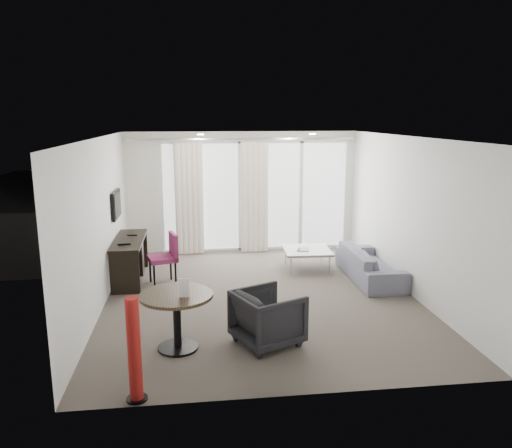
{
  "coord_description": "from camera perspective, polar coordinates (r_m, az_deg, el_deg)",
  "views": [
    {
      "loc": [
        -1.05,
        -7.73,
        2.93
      ],
      "look_at": [
        0.0,
        0.6,
        1.1
      ],
      "focal_mm": 35.0,
      "sensor_mm": 36.0,
      "label": 1
    }
  ],
  "objects": [
    {
      "name": "desk_chair",
      "position": [
        8.94,
        -10.67,
        -3.97
      ],
      "size": [
        0.6,
        0.58,
        0.91
      ],
      "primitive_type": null,
      "rotation": [
        0.0,
        0.0,
        0.26
      ],
      "color": "#7B214E",
      "rests_on": "floor"
    },
    {
      "name": "downlight_a",
      "position": [
        9.33,
        -6.36,
        10.14
      ],
      "size": [
        0.12,
        0.12,
        0.02
      ],
      "primitive_type": "cylinder",
      "color": "#FFE0B2",
      "rests_on": "ceiling"
    },
    {
      "name": "round_table",
      "position": [
        6.52,
        -9.0,
        -10.95
      ],
      "size": [
        1.22,
        1.22,
        0.74
      ],
      "primitive_type": null,
      "rotation": [
        0.0,
        0.0,
        0.4
      ],
      "color": "#36281A",
      "rests_on": "floor"
    },
    {
      "name": "wall_left",
      "position": [
        8.03,
        -17.43,
        0.02
      ],
      "size": [
        0.0,
        6.0,
        2.6
      ],
      "primitive_type": "cube",
      "color": "silver",
      "rests_on": "ground"
    },
    {
      "name": "remote",
      "position": [
        9.64,
        4.96,
        -3.2
      ],
      "size": [
        0.1,
        0.16,
        0.02
      ],
      "primitive_type": null,
      "rotation": [
        0.0,
        0.0,
        -0.4
      ],
      "color": "black",
      "rests_on": "coffee_table"
    },
    {
      "name": "terrace_slab",
      "position": [
        12.66,
        -0.87,
        -1.37
      ],
      "size": [
        5.6,
        3.0,
        0.12
      ],
      "primitive_type": "cube",
      "color": "#4D4D50",
      "rests_on": "ground"
    },
    {
      "name": "desk",
      "position": [
        9.32,
        -14.2,
        -3.97
      ],
      "size": [
        0.51,
        1.62,
        0.76
      ],
      "primitive_type": null,
      "color": "black",
      "rests_on": "floor"
    },
    {
      "name": "downlight_b",
      "position": [
        9.6,
        6.47,
        10.19
      ],
      "size": [
        0.12,
        0.12,
        0.02
      ],
      "primitive_type": "cylinder",
      "color": "#FFE0B2",
      "rests_on": "ceiling"
    },
    {
      "name": "wall_front",
      "position": [
        5.11,
        5.11,
        -6.34
      ],
      "size": [
        5.0,
        0.0,
        2.6
      ],
      "primitive_type": "cube",
      "color": "silver",
      "rests_on": "ground"
    },
    {
      "name": "curtain_left",
      "position": [
        10.69,
        -7.64,
        2.87
      ],
      "size": [
        0.6,
        0.2,
        2.38
      ],
      "primitive_type": null,
      "color": "silver",
      "rests_on": "ground"
    },
    {
      "name": "rattan_chair_b",
      "position": [
        13.34,
        7.09,
        1.2
      ],
      "size": [
        0.67,
        0.67,
        0.77
      ],
      "primitive_type": null,
      "rotation": [
        0.0,
        0.0,
        0.34
      ],
      "color": "#52391F",
      "rests_on": "terrace_slab"
    },
    {
      "name": "magazine",
      "position": [
        9.68,
        5.42,
        -3.15
      ],
      "size": [
        0.27,
        0.31,
        0.02
      ],
      "primitive_type": null,
      "rotation": [
        0.0,
        0.0,
        -0.23
      ],
      "color": "gray",
      "rests_on": "coffee_table"
    },
    {
      "name": "rattan_table",
      "position": [
        12.63,
        2.81,
        0.09
      ],
      "size": [
        0.57,
        0.57,
        0.52
      ],
      "primitive_type": null,
      "rotation": [
        0.0,
        0.0,
        -0.08
      ],
      "color": "#52391F",
      "rests_on": "terrace_slab"
    },
    {
      "name": "rattan_chair_a",
      "position": [
        12.05,
        1.92,
        0.04
      ],
      "size": [
        0.53,
        0.53,
        0.75
      ],
      "primitive_type": null,
      "rotation": [
        0.0,
        0.0,
        0.05
      ],
      "color": "#52391F",
      "rests_on": "terrace_slab"
    },
    {
      "name": "wall_right",
      "position": [
        8.66,
        17.17,
        0.9
      ],
      "size": [
        0.0,
        6.0,
        2.6
      ],
      "primitive_type": "cube",
      "color": "silver",
      "rests_on": "ground"
    },
    {
      "name": "curtain_right",
      "position": [
        10.77,
        -0.16,
        3.05
      ],
      "size": [
        0.6,
        0.2,
        2.38
      ],
      "primitive_type": null,
      "color": "silver",
      "rests_on": "ground"
    },
    {
      "name": "floor",
      "position": [
        8.33,
        0.52,
        -8.29
      ],
      "size": [
        5.0,
        6.0,
        0.0
      ],
      "primitive_type": "cube",
      "color": "#524A41",
      "rests_on": "ground"
    },
    {
      "name": "window_panel",
      "position": [
        10.93,
        -0.01,
        3.19
      ],
      "size": [
        4.0,
        0.02,
        2.38
      ],
      "primitive_type": null,
      "color": "white",
      "rests_on": "ground"
    },
    {
      "name": "window_frame",
      "position": [
        10.92,
        -0.0,
        3.18
      ],
      "size": [
        4.1,
        0.06,
        2.44
      ],
      "primitive_type": null,
      "color": "white",
      "rests_on": "ground"
    },
    {
      "name": "tub_armchair",
      "position": [
        6.6,
        1.36,
        -10.64
      ],
      "size": [
        1.04,
        1.03,
        0.72
      ],
      "primitive_type": "imported",
      "rotation": [
        0.0,
        0.0,
        2.0
      ],
      "color": "black",
      "rests_on": "floor"
    },
    {
      "name": "menu_card",
      "position": [
        6.26,
        -8.2,
        -8.47
      ],
      "size": [
        0.13,
        0.02,
        0.24
      ],
      "primitive_type": null,
      "rotation": [
        0.0,
        0.0,
        0.01
      ],
      "color": "white",
      "rests_on": "round_table"
    },
    {
      "name": "ceiling",
      "position": [
        7.8,
        0.56,
        9.88
      ],
      "size": [
        5.0,
        6.0,
        0.0
      ],
      "primitive_type": "cube",
      "color": "white",
      "rests_on": "ground"
    },
    {
      "name": "sofa",
      "position": [
        9.35,
        12.89,
        -4.48
      ],
      "size": [
        0.75,
        1.91,
        0.56
      ],
      "primitive_type": "imported",
      "rotation": [
        0.0,
        0.0,
        1.57
      ],
      "color": "slate",
      "rests_on": "floor"
    },
    {
      "name": "curtain_track",
      "position": [
        10.61,
        -1.53,
        9.7
      ],
      "size": [
        4.8,
        0.04,
        0.04
      ],
      "primitive_type": null,
      "color": "#B2B2B7",
      "rests_on": "ceiling"
    },
    {
      "name": "coffee_table",
      "position": [
        9.76,
        5.82,
        -4.02
      ],
      "size": [
        0.92,
        0.92,
        0.4
      ],
      "primitive_type": null,
      "rotation": [
        0.0,
        0.0,
        -0.05
      ],
      "color": "gray",
      "rests_on": "floor"
    },
    {
      "name": "red_lamp",
      "position": [
        5.44,
        -13.74,
        -13.8
      ],
      "size": [
        0.23,
        0.23,
        1.13
      ],
      "primitive_type": "cylinder",
      "rotation": [
        0.0,
        0.0,
        -0.01
      ],
      "color": "#A11D19",
      "rests_on": "floor"
    },
    {
      "name": "tv",
      "position": [
        9.41,
        -15.68,
        2.18
      ],
      "size": [
        0.05,
        0.8,
        0.5
      ],
      "primitive_type": null,
      "color": "black",
      "rests_on": "wall_left"
    },
    {
      "name": "balustrade",
      "position": [
        13.96,
        -1.54,
        2.26
      ],
      "size": [
        5.5,
        0.06,
        1.05
      ],
      "primitive_type": null,
      "color": "#B2B2B7",
      "rests_on": "terrace_slab"
    }
  ]
}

